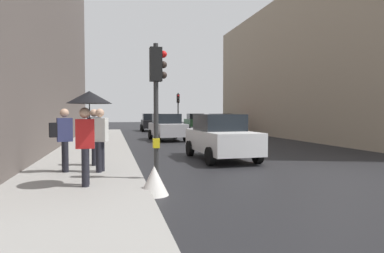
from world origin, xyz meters
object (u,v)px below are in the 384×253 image
car_green_estate (195,121)px  warning_sign_triangle (154,180)px  traffic_light_near_left (157,88)px  car_dark_suv (151,122)px  car_red_sedan (220,124)px  car_silver_hatchback (167,127)px  pedestrian_with_black_backpack (98,136)px  car_white_compact (221,137)px  pedestrian_with_umbrella (88,111)px  pedestrian_in_dark_coat (94,134)px  pedestrian_with_grey_backpack (63,136)px  traffic_light_far_median (178,105)px

car_green_estate → warning_sign_triangle: 30.60m
traffic_light_near_left → car_dark_suv: size_ratio=0.83×
car_red_sedan → car_dark_suv: 8.17m
car_silver_hatchback → pedestrian_with_black_backpack: bearing=-107.8°
car_white_compact → pedestrian_with_umbrella: bearing=-135.8°
car_silver_hatchback → car_dark_suv: 11.83m
car_green_estate → pedestrian_with_umbrella: size_ratio=2.00×
pedestrian_in_dark_coat → car_green_estate: bearing=69.3°
car_white_compact → car_silver_hatchback: bearing=93.4°
car_green_estate → pedestrian_with_grey_backpack: 28.84m
traffic_light_far_median → pedestrian_with_grey_backpack: (-7.51, -21.39, -1.41)m
car_green_estate → pedestrian_with_black_backpack: (-9.56, -27.07, 0.29)m
car_silver_hatchback → car_white_compact: (0.56, -9.57, 0.00)m
traffic_light_near_left → pedestrian_with_umbrella: size_ratio=1.65×
traffic_light_near_left → car_silver_hatchback: traffic_light_near_left is taller
warning_sign_triangle → car_white_compact: bearing=57.6°
pedestrian_with_umbrella → pedestrian_with_black_backpack: size_ratio=1.21×
pedestrian_with_black_backpack → pedestrian_with_grey_backpack: bearing=167.0°
car_dark_suv → warning_sign_triangle: 26.69m
traffic_light_far_median → car_silver_hatchback: bearing=-105.6°
car_white_compact → pedestrian_in_dark_coat: bearing=-162.5°
car_red_sedan → car_dark_suv: bearing=130.5°
car_green_estate → car_white_compact: (-5.05, -24.33, 0.00)m
car_red_sedan → warning_sign_triangle: bearing=-112.1°
traffic_light_near_left → traffic_light_far_median: (5.07, 22.92, 0.14)m
traffic_light_far_median → pedestrian_with_umbrella: bearing=-106.0°
car_red_sedan → pedestrian_with_black_backpack: bearing=-118.0°
traffic_light_near_left → car_red_sedan: bearing=67.3°
warning_sign_triangle → car_dark_suv: bearing=83.7°
pedestrian_with_umbrella → car_green_estate: bearing=71.4°
car_green_estate → pedestrian_in_dark_coat: pedestrian_in_dark_coat is taller
car_white_compact → warning_sign_triangle: size_ratio=6.54×
car_dark_suv → pedestrian_in_dark_coat: size_ratio=2.40×
car_red_sedan → car_green_estate: same height
traffic_light_near_left → pedestrian_with_grey_backpack: (-2.44, 1.52, -1.28)m
traffic_light_far_median → car_silver_hatchback: traffic_light_far_median is taller
car_silver_hatchback → warning_sign_triangle: bearing=-100.3°
traffic_light_near_left → car_green_estate: size_ratio=0.83×
car_red_sedan → pedestrian_with_umbrella: pedestrian_with_umbrella is taller
pedestrian_with_black_backpack → pedestrian_in_dark_coat: bearing=98.2°
car_green_estate → warning_sign_triangle: bearing=-105.7°
car_green_estate → car_white_compact: 24.85m
traffic_light_far_median → pedestrian_in_dark_coat: size_ratio=2.11×
pedestrian_with_umbrella → pedestrian_in_dark_coat: pedestrian_with_umbrella is taller
pedestrian_in_dark_coat → car_white_compact: bearing=17.5°
car_green_estate → pedestrian_with_black_backpack: pedestrian_with_black_backpack is taller
car_green_estate → car_dark_suv: same height
pedestrian_with_umbrella → car_silver_hatchback: bearing=73.8°
traffic_light_near_left → warning_sign_triangle: 2.39m
traffic_light_near_left → car_silver_hatchback: 13.91m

